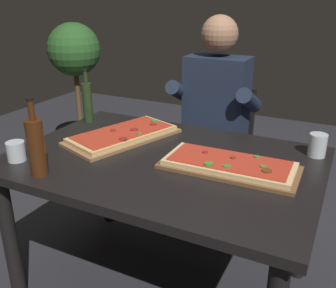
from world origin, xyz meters
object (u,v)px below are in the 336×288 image
Objects in this scene: dining_table at (163,176)px; tumbler_far_side at (317,145)px; wine_bottle_dark at (87,101)px; seated_diner at (213,114)px; oil_bottle_amber at (36,146)px; pizza_rectangular_left at (123,135)px; diner_chair at (218,145)px; potted_plant_corner at (76,78)px; pizza_rectangular_front at (229,165)px; tumbler_near_camera at (16,151)px.

tumbler_far_side reaches higher than dining_table.
seated_diner is at bearing 37.30° from wine_bottle_dark.
wine_bottle_dark is at bearing 110.80° from oil_bottle_amber.
wine_bottle_dark is at bearing 156.56° from dining_table.
dining_table is 13.07× the size of tumbler_far_side.
pizza_rectangular_left is 2.09× the size of wine_bottle_dark.
pizza_rectangular_left is at bearing -23.88° from wine_bottle_dark.
diner_chair is 0.71× the size of potted_plant_corner.
pizza_rectangular_front is at bearing -68.29° from diner_chair.
pizza_rectangular_left is 1.49m from potted_plant_corner.
dining_table is 4.55× the size of wine_bottle_dark.
potted_plant_corner is (-2.04, 0.79, -0.03)m from tumbler_far_side.
diner_chair is (0.61, 0.58, -0.38)m from wine_bottle_dark.
dining_table is at bearing -176.64° from pizza_rectangular_front.
potted_plant_corner reaches higher than pizza_rectangular_left.
oil_bottle_amber is at bearing -107.71° from seated_diner.
pizza_rectangular_front reaches higher than dining_table.
diner_chair is at bearing 141.40° from tumbler_far_side.
pizza_rectangular_left is at bearing 169.87° from pizza_rectangular_front.
potted_plant_corner is at bearing 138.15° from pizza_rectangular_left.
seated_diner is 1.44m from potted_plant_corner.
diner_chair is at bearing 111.71° from pizza_rectangular_front.
wine_bottle_dark is 0.77m from seated_diner.
pizza_rectangular_front is at bearing -65.07° from seated_diner.
oil_bottle_amber is 0.22m from tumbler_near_camera.
dining_table is at bearing -38.50° from potted_plant_corner.
seated_diner reaches higher than tumbler_near_camera.
tumbler_far_side is at bearing 28.55° from tumbler_near_camera.
wine_bottle_dark is (-0.63, 0.27, 0.22)m from dining_table.
pizza_rectangular_left is at bearing -110.69° from diner_chair.
tumbler_far_side is at bearing 12.71° from pizza_rectangular_left.
pizza_rectangular_front is 5.51× the size of tumbler_far_side.
potted_plant_corner reaches higher than oil_bottle_amber.
seated_diner reaches higher than tumbler_far_side.
seated_diner is at bearing -15.60° from potted_plant_corner.
pizza_rectangular_front and pizza_rectangular_left have the same top height.
pizza_rectangular_left is 0.53m from oil_bottle_amber.
diner_chair reaches higher than tumbler_near_camera.
oil_bottle_amber reaches higher than pizza_rectangular_front.
dining_table is 0.58m from oil_bottle_amber.
oil_bottle_amber is (-0.69, -0.40, 0.11)m from pizza_rectangular_front.
tumbler_far_side is 0.09× the size of potted_plant_corner.
wine_bottle_dark is 1.26m from tumbler_far_side.
tumbler_near_camera is at bearing -117.68° from seated_diner.
pizza_rectangular_left is (-0.30, 0.13, 0.11)m from dining_table.
diner_chair is 0.28m from seated_diner.
pizza_rectangular_front is 0.48× the size of potted_plant_corner.
tumbler_near_camera is at bearing -121.93° from pizza_rectangular_left.
pizza_rectangular_left reaches higher than dining_table.
potted_plant_corner reaches higher than dining_table.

